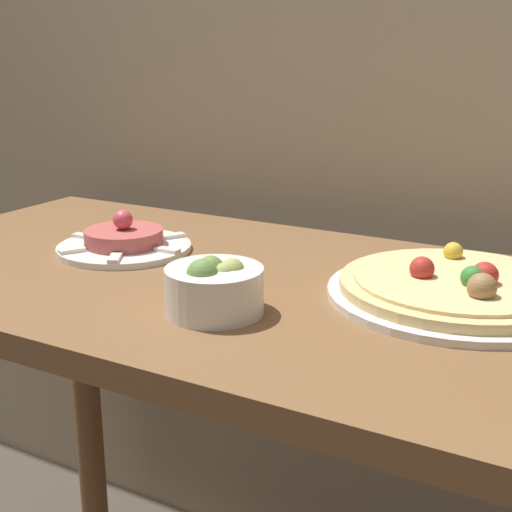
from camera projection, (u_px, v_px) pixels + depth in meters
name	position (u px, v px, depth m)	size (l,w,h in m)	color
dining_table	(307.00, 373.00, 0.98)	(1.41, 0.60, 0.78)	brown
pizza_plate	(457.00, 288.00, 0.91)	(0.33, 0.33, 0.06)	white
tartare_plate	(124.00, 242.00, 1.12)	(0.21, 0.21, 0.07)	white
small_bowl	(214.00, 288.00, 0.86)	(0.12, 0.12, 0.07)	white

